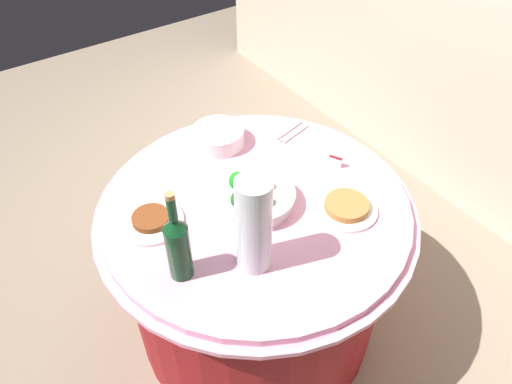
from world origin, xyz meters
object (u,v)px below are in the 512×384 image
plate_stack (218,137)px  serving_tongs (292,133)px  food_plate_peanuts (346,207)px  food_plate_stir_fry (151,220)px  label_placard_front (336,160)px  broccoli_bowl (255,196)px  wine_bottle (178,245)px  decorative_fruit_vase (254,227)px

plate_stack → serving_tongs: bearing=67.4°
serving_tongs → plate_stack: bearing=-112.6°
plate_stack → food_plate_peanuts: bearing=15.5°
plate_stack → food_plate_stir_fry: size_ratio=0.95×
plate_stack → food_plate_stir_fry: plate_stack is taller
serving_tongs → label_placard_front: size_ratio=3.04×
plate_stack → food_plate_stir_fry: bearing=-59.6°
broccoli_bowl → wine_bottle: (0.12, -0.36, 0.09)m
broccoli_bowl → serving_tongs: (-0.26, 0.37, -0.04)m
plate_stack → wine_bottle: size_ratio=0.62×
wine_bottle → food_plate_peanuts: 0.62m
serving_tongs → food_plate_peanuts: 0.48m
wine_bottle → decorative_fruit_vase: decorative_fruit_vase is taller
broccoli_bowl → plate_stack: broccoli_bowl is taller
serving_tongs → decorative_fruit_vase: bearing=-47.8°
broccoli_bowl → label_placard_front: 0.38m
decorative_fruit_vase → food_plate_stir_fry: bearing=-150.9°
broccoli_bowl → decorative_fruit_vase: 0.28m
broccoli_bowl → plate_stack: (-0.38, 0.08, -0.01)m
decorative_fruit_vase → serving_tongs: 0.72m
decorative_fruit_vase → label_placard_front: bearing=111.6°
food_plate_peanuts → label_placard_front: bearing=147.4°
broccoli_bowl → decorative_fruit_vase: size_ratio=0.82×
decorative_fruit_vase → label_placard_front: decorative_fruit_vase is taller
food_plate_stir_fry → decorative_fruit_vase: bearing=29.1°
broccoli_bowl → food_plate_stir_fry: bearing=-111.0°
plate_stack → label_placard_front: bearing=37.6°
plate_stack → serving_tongs: 0.31m
food_plate_stir_fry → label_placard_front: 0.73m
plate_stack → wine_bottle: bearing=-41.6°
decorative_fruit_vase → food_plate_stir_fry: (-0.34, -0.19, -0.15)m
plate_stack → broccoli_bowl: bearing=-12.4°
food_plate_peanuts → decorative_fruit_vase: bearing=-89.4°
wine_bottle → decorative_fruit_vase: 0.23m
serving_tongs → food_plate_peanuts: food_plate_peanuts is taller
serving_tongs → food_plate_stir_fry: 0.72m
plate_stack → wine_bottle: (0.49, -0.44, 0.09)m
wine_bottle → label_placard_front: (-0.11, 0.73, -0.10)m
food_plate_peanuts → wine_bottle: bearing=-98.4°
serving_tongs → label_placard_front: label_placard_front is taller
serving_tongs → food_plate_stir_fry: size_ratio=0.76×
broccoli_bowl → food_plate_stir_fry: broccoli_bowl is taller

